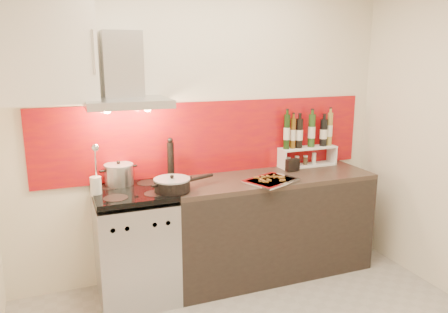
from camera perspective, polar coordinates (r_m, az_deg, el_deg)
name	(u,v)px	position (r m, az deg, el deg)	size (l,w,h in m)	color
back_wall	(205,129)	(3.82, -2.44, 3.63)	(3.40, 0.02, 2.60)	silver
backsplash	(211,138)	(3.84, -1.67, 2.47)	(3.00, 0.02, 0.64)	maroon
range_stove	(136,246)	(3.62, -11.46, -11.42)	(0.60, 0.60, 0.91)	#B7B7BA
counter	(270,224)	(3.97, 6.03, -8.82)	(1.80, 0.60, 0.90)	black
range_hood	(124,80)	(3.45, -12.87, 9.70)	(0.62, 0.50, 0.61)	#B7B7BA
upper_cabinet	(44,52)	(3.39, -22.46, 12.52)	(0.70, 0.35, 0.72)	silver
stock_pot	(119,174)	(3.60, -13.55, -2.28)	(0.23, 0.23, 0.20)	#B7B7BA
saute_pan	(173,184)	(3.38, -6.69, -3.64)	(0.52, 0.30, 0.13)	black
utensil_jar	(96,180)	(3.39, -16.40, -2.95)	(0.08, 0.13, 0.41)	silver
pepper_mill	(171,160)	(3.64, -6.98, -0.48)	(0.06, 0.06, 0.37)	black
step_shelf	(308,142)	(4.17, 10.87, 1.93)	(0.57, 0.15, 0.50)	white
caddy_box	(293,165)	(3.99, 8.94, -1.08)	(0.12, 0.05, 0.11)	black
baking_tray	(271,181)	(3.64, 6.15, -3.14)	(0.50, 0.45, 0.03)	silver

